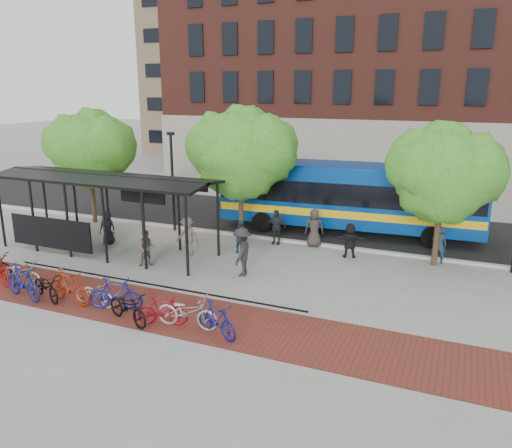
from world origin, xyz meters
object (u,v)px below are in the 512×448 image
at_px(bike_6, 94,294).
at_px(pedestrian_3, 188,236).
at_px(pedestrian_2, 240,237).
at_px(pedestrian_6, 314,228).
at_px(pedestrian_8, 147,248).
at_px(pedestrian_9, 242,252).
at_px(tree_c, 446,170).
at_px(lamp_post_left, 173,179).
at_px(bike_3, 23,282).
at_px(bike_7, 116,294).
at_px(bike_11, 216,319).
at_px(pedestrian_4, 276,227).
at_px(bike_9, 162,310).
at_px(bus, 349,194).
at_px(bike_5, 69,287).
at_px(bike_2, 23,273).
at_px(bike_10, 187,312).
at_px(bike_8, 128,307).
at_px(bike_4, 46,286).
at_px(bus_shelter, 102,187).
at_px(tree_a, 91,146).
at_px(pedestrian_7, 439,245).
at_px(pedestrian_5, 350,240).
at_px(tree_b, 243,150).
at_px(pedestrian_0, 108,228).

relative_size(bike_6, pedestrian_3, 0.92).
xyz_separation_m(pedestrian_2, pedestrian_6, (2.84, 2.20, 0.14)).
bearing_deg(pedestrian_8, pedestrian_9, -27.64).
distance_m(tree_c, lamp_post_left, 13.16).
height_order(bike_3, bike_7, bike_3).
height_order(bike_11, pedestrian_8, pedestrian_8).
distance_m(tree_c, pedestrian_4, 8.01).
relative_size(bike_7, bike_11, 1.07).
relative_size(bike_6, bike_9, 1.01).
bearing_deg(pedestrian_3, bus, 53.56).
height_order(bike_5, pedestrian_3, pedestrian_3).
height_order(bus, bike_2, bus).
distance_m(bike_10, pedestrian_2, 7.48).
relative_size(bike_2, bike_10, 0.95).
bearing_deg(pedestrian_2, bike_8, 86.54).
height_order(bike_9, bike_11, bike_11).
height_order(lamp_post_left, bike_2, lamp_post_left).
height_order(bike_7, bike_9, bike_7).
relative_size(bike_6, pedestrian_9, 0.84).
bearing_deg(bike_4, bike_7, -62.76).
height_order(bike_7, pedestrian_8, pedestrian_8).
bearing_deg(bike_10, bike_9, 95.45).
height_order(bike_5, pedestrian_6, pedestrian_6).
xyz_separation_m(bus_shelter, pedestrian_3, (3.88, 0.80, -2.10)).
distance_m(bus_shelter, bus, 12.10).
bearing_deg(bike_9, bike_4, 70.84).
height_order(lamp_post_left, bike_9, lamp_post_left).
height_order(tree_c, bike_8, tree_c).
height_order(bike_10, pedestrian_2, pedestrian_2).
distance_m(tree_a, bike_5, 11.68).
bearing_deg(pedestrian_2, bike_11, 108.87).
relative_size(pedestrian_4, pedestrian_7, 1.02).
bearing_deg(bike_8, pedestrian_5, -9.44).
distance_m(tree_b, pedestrian_8, 6.49).
distance_m(pedestrian_4, pedestrian_5, 3.76).
xyz_separation_m(bike_4, pedestrian_5, (8.92, 8.68, 0.29)).
bearing_deg(bus_shelter, pedestrian_0, 124.42).
height_order(tree_a, pedestrian_3, tree_a).
relative_size(bike_3, bike_4, 1.12).
height_order(tree_c, bus, tree_c).
relative_size(bike_2, bike_11, 1.10).
bearing_deg(bike_8, bike_5, 101.05).
bearing_deg(pedestrian_3, pedestrian_5, 25.67).
height_order(tree_b, bike_3, tree_b).
height_order(pedestrian_0, pedestrian_6, pedestrian_6).
relative_size(bike_6, bike_8, 0.84).
xyz_separation_m(pedestrian_0, pedestrian_4, (7.47, 3.11, 0.04)).
bearing_deg(pedestrian_9, tree_b, -164.37).
distance_m(tree_a, pedestrian_9, 12.15).
bearing_deg(bike_3, pedestrian_8, -11.64).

